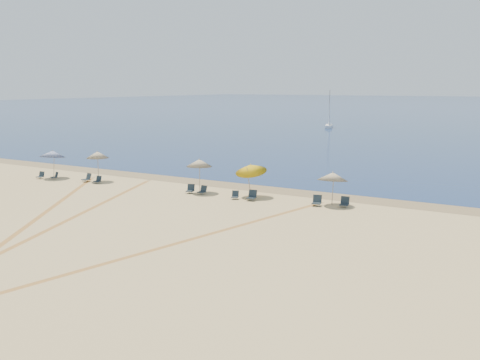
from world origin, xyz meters
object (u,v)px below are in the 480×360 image
object	(u,v)px
umbrella_3	(251,168)
chair_3	(98,180)
chair_4	(191,189)
chair_8	(317,201)
chair_5	(203,190)
chair_9	(345,203)
umbrella_0	(52,154)
chair_6	(235,195)
chair_2	(87,178)
chair_1	(55,176)
chair_7	(252,196)
sailboat_1	(329,116)
chair_0	(41,175)
umbrella_1	(98,155)
umbrella_2	(199,163)
umbrella_4	(333,176)

from	to	relation	value
umbrella_3	chair_3	size ratio (longest dim) A/B	4.32
chair_4	chair_8	size ratio (longest dim) A/B	0.99
chair_5	chair_9	xyz separation A→B (m)	(10.70, 1.17, 0.02)
umbrella_0	chair_6	distance (m)	18.53
chair_4	chair_9	size ratio (longest dim) A/B	1.05
chair_2	chair_4	bearing A→B (deg)	14.66
chair_1	chair_4	bearing A→B (deg)	24.45
umbrella_0	chair_6	size ratio (longest dim) A/B	3.56
chair_5	chair_7	world-z (taller)	chair_7
chair_2	chair_7	xyz separation A→B (m)	(15.74, 0.45, 0.01)
chair_8	sailboat_1	distance (m)	69.91
chair_2	sailboat_1	world-z (taller)	sailboat_1
umbrella_3	chair_8	bearing A→B (deg)	-3.66
sailboat_1	chair_5	bearing A→B (deg)	-94.97
umbrella_3	chair_0	world-z (taller)	umbrella_3
umbrella_1	chair_7	bearing A→B (deg)	-0.65
umbrella_1	umbrella_2	xyz separation A→B (m)	(10.22, 0.30, 0.00)
umbrella_1	sailboat_1	bearing A→B (deg)	93.88
umbrella_0	chair_3	distance (m)	5.57
umbrella_3	chair_2	size ratio (longest dim) A/B	3.34
umbrella_3	umbrella_4	bearing A→B (deg)	3.41
chair_5	umbrella_1	bearing A→B (deg)	-177.14
umbrella_3	chair_7	size ratio (longest dim) A/B	3.43
chair_2	chair_4	xyz separation A→B (m)	(10.45, 0.38, -0.02)
umbrella_0	chair_8	size ratio (longest dim) A/B	3.13
umbrella_3	chair_3	xyz separation A→B (m)	(-13.76, -1.54, -1.85)
chair_0	umbrella_0	bearing A→B (deg)	35.77
chair_5	chair_8	world-z (taller)	chair_8
chair_1	chair_8	world-z (taller)	chair_8
chair_9	umbrella_1	bearing A→B (deg)	173.79
chair_4	chair_5	bearing A→B (deg)	-11.51
umbrella_4	chair_4	bearing A→B (deg)	-172.14
chair_4	chair_9	xyz separation A→B (m)	(11.72, 1.30, 0.01)
umbrella_2	chair_1	world-z (taller)	umbrella_2
chair_7	chair_9	world-z (taller)	chair_7
umbrella_4	chair_4	size ratio (longest dim) A/B	2.97
umbrella_0	sailboat_1	distance (m)	66.86
umbrella_1	chair_4	distance (m)	9.95
chair_8	umbrella_2	bearing A→B (deg)	169.23
umbrella_4	chair_1	xyz separation A→B (m)	(-24.65, -2.29, -1.72)
umbrella_3	chair_3	bearing A→B (deg)	-173.60
umbrella_1	sailboat_1	xyz separation A→B (m)	(-4.48, 66.11, -0.09)
umbrella_2	chair_5	world-z (taller)	umbrella_2
umbrella_2	chair_5	bearing A→B (deg)	-36.27
chair_4	umbrella_3	bearing A→B (deg)	-5.39
chair_6	chair_0	bearing A→B (deg)	162.14
chair_1	chair_7	xyz separation A→B (m)	(19.17, 0.87, 0.06)
umbrella_4	chair_8	distance (m)	1.99
chair_0	chair_2	xyz separation A→B (m)	(4.71, 0.90, 0.05)
chair_4	chair_5	xyz separation A→B (m)	(1.02, 0.14, -0.01)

